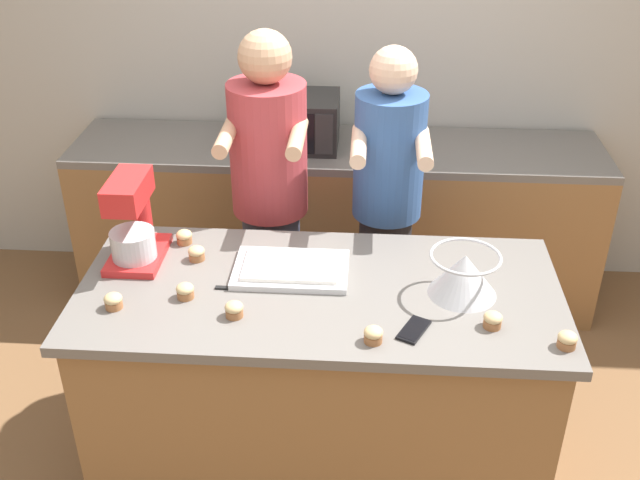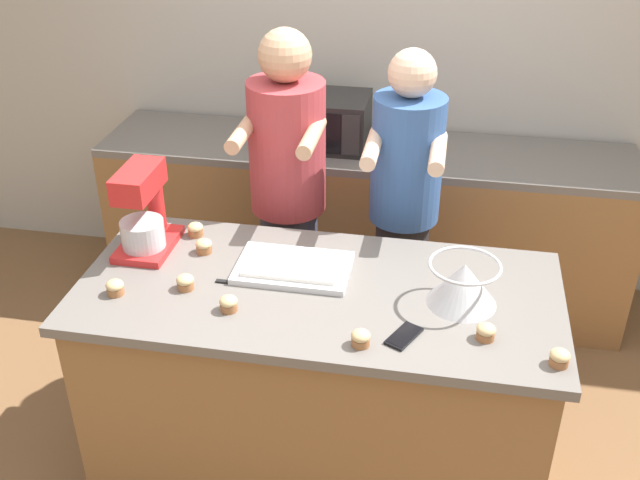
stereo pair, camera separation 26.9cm
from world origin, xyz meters
TOP-DOWN VIEW (x-y plane):
  - ground_plane at (0.00, 0.00)m, footprint 16.00×16.00m
  - back_wall at (0.00, 1.71)m, footprint 10.00×0.06m
  - island_counter at (0.00, 0.00)m, footprint 1.78×0.83m
  - back_counter at (0.00, 1.36)m, footprint 2.80×0.60m
  - person_left at (-0.27, 0.70)m, footprint 0.35×0.51m
  - person_right at (0.25, 0.70)m, footprint 0.33×0.49m
  - stand_mixer at (-0.72, 0.15)m, footprint 0.20×0.30m
  - mixing_bowl at (0.52, 0.00)m, footprint 0.26×0.26m
  - baking_tray at (-0.11, 0.10)m, footprint 0.43×0.28m
  - microwave_oven at (-0.22, 1.36)m, footprint 0.45×0.35m
  - cell_phone at (0.34, -0.24)m, footprint 0.13×0.16m
  - knife at (-0.29, -0.03)m, footprint 0.22×0.02m
  - cupcake_0 at (0.20, -0.30)m, footprint 0.06×0.06m
  - cupcake_1 at (-0.57, 0.29)m, footprint 0.06×0.06m
  - cupcake_2 at (-0.48, -0.09)m, footprint 0.06×0.06m
  - cupcake_3 at (-0.71, -0.17)m, footprint 0.06×0.06m
  - cupcake_4 at (0.60, -0.20)m, footprint 0.06×0.06m
  - cupcake_5 at (-0.49, 0.16)m, footprint 0.06×0.06m
  - cupcake_6 at (0.83, -0.29)m, footprint 0.06×0.06m
  - cupcake_7 at (-0.28, -0.20)m, footprint 0.06×0.06m

SIDE VIEW (x-z plane):
  - ground_plane at x=0.00m, z-range 0.00..0.00m
  - back_counter at x=0.00m, z-range 0.00..0.92m
  - island_counter at x=0.00m, z-range 0.00..0.94m
  - person_right at x=0.25m, z-range 0.05..1.69m
  - person_left at x=-0.27m, z-range 0.05..1.74m
  - knife at x=-0.29m, z-range 0.93..0.94m
  - cell_phone at x=0.34m, z-range 0.93..0.94m
  - baking_tray at x=-0.11m, z-range 0.93..0.97m
  - cupcake_0 at x=0.20m, z-range 0.93..0.99m
  - cupcake_1 at x=-0.57m, z-range 0.93..0.99m
  - cupcake_2 at x=-0.48m, z-range 0.93..0.99m
  - cupcake_3 at x=-0.71m, z-range 0.93..0.99m
  - cupcake_4 at x=0.60m, z-range 0.93..0.99m
  - cupcake_5 at x=-0.49m, z-range 0.93..0.99m
  - cupcake_6 at x=0.83m, z-range 0.93..0.99m
  - cupcake_7 at x=-0.28m, z-range 0.93..0.99m
  - mixing_bowl at x=0.52m, z-range 0.94..1.10m
  - microwave_oven at x=-0.22m, z-range 0.92..1.18m
  - stand_mixer at x=-0.72m, z-range 0.91..1.27m
  - back_wall at x=0.00m, z-range 0.00..2.70m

